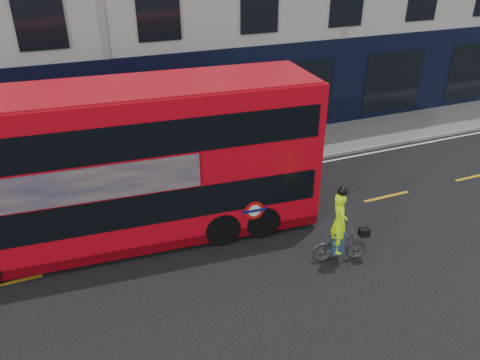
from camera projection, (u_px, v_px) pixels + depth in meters
ground at (171, 281)px, 12.19m from camera, size 120.00×120.00×0.00m
pavement at (127, 174)px, 17.48m from camera, size 60.00×3.00×0.12m
kerb at (134, 192)px, 16.25m from camera, size 60.00×0.12×0.13m
road_edge_line at (136, 197)px, 16.04m from camera, size 58.00×0.10×0.01m
lane_dashes at (158, 249)px, 13.42m from camera, size 58.00×0.12×0.01m
bus at (118, 166)px, 12.85m from camera, size 11.51×3.41×4.58m
cyclist at (340, 236)px, 12.60m from camera, size 1.61×0.81×2.31m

